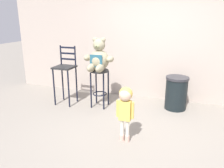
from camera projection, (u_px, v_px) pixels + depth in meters
name	position (u px, v px, depth m)	size (l,w,h in m)	color
ground_plane	(127.00, 134.00, 3.74)	(24.00, 24.00, 0.00)	gray
building_wall	(152.00, 24.00, 5.07)	(7.17, 0.30, 3.46)	#B2A396
bar_stool_with_teddy	(100.00, 81.00, 4.73)	(0.38, 0.38, 0.82)	black
teddy_bear	(99.00, 58.00, 4.56)	(0.64, 0.58, 0.67)	gray
child_walking	(125.00, 103.00, 3.34)	(0.28, 0.22, 0.88)	#D4AA99
trash_bin	(176.00, 93.00, 4.67)	(0.47, 0.47, 0.70)	black
bar_chair_empty	(65.00, 71.00, 4.88)	(0.42, 0.42, 1.28)	black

